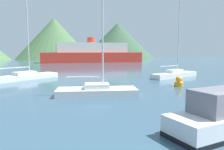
{
  "coord_description": "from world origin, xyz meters",
  "views": [
    {
      "loc": [
        -7.32,
        -3.88,
        3.37
      ],
      "look_at": [
        0.46,
        14.0,
        1.2
      ],
      "focal_mm": 35.0,
      "sensor_mm": 36.0,
      "label": 1
    }
  ],
  "objects": [
    {
      "name": "buoy_marker",
      "position": [
        6.74,
        12.46,
        0.4
      ],
      "size": [
        0.84,
        0.84,
        0.97
      ],
      "color": "orange",
      "rests_on": "ground_plane"
    },
    {
      "name": "ferry_distant",
      "position": [
        13.17,
        58.95,
        2.52
      ],
      "size": [
        30.01,
        12.72,
        7.31
      ],
      "rotation": [
        0.0,
        0.0,
        -0.12
      ],
      "color": "red",
      "rests_on": "ground_plane"
    },
    {
      "name": "sailboat_inner",
      "position": [
        11.0,
        18.24,
        0.46
      ],
      "size": [
        7.67,
        3.34,
        10.93
      ],
      "rotation": [
        0.0,
        0.0,
        0.25
      ],
      "color": "white",
      "rests_on": "ground_plane"
    },
    {
      "name": "hill_far_east",
      "position": [
        33.96,
        84.88,
        7.78
      ],
      "size": [
        32.09,
        32.09,
        15.57
      ],
      "color": "#38563D",
      "rests_on": "ground_plane"
    },
    {
      "name": "hill_east",
      "position": [
        6.95,
        88.07,
        8.33
      ],
      "size": [
        30.61,
        30.61,
        16.65
      ],
      "color": "#476B42",
      "rests_on": "ground_plane"
    },
    {
      "name": "sailboat_outer",
      "position": [
        -1.86,
        11.53,
        0.37
      ],
      "size": [
        6.39,
        3.83,
        7.45
      ],
      "rotation": [
        0.0,
        0.0,
        -0.3
      ],
      "color": "white",
      "rests_on": "ground_plane"
    },
    {
      "name": "sailboat_middle",
      "position": [
        -6.57,
        23.67,
        0.42
      ],
      "size": [
        8.1,
        5.78,
        11.34
      ],
      "rotation": [
        0.0,
        0.0,
        0.52
      ],
      "color": "silver",
      "rests_on": "ground_plane"
    }
  ]
}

